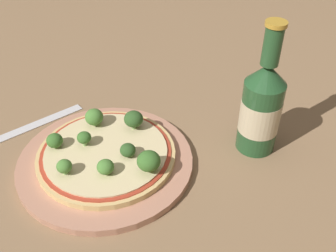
# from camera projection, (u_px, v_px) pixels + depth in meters

# --- Properties ---
(ground_plane) EXTENTS (3.00, 3.00, 0.00)m
(ground_plane) POSITION_uv_depth(u_px,v_px,m) (105.00, 169.00, 0.61)
(ground_plane) COLOR #846647
(plate) EXTENTS (0.27, 0.27, 0.01)m
(plate) POSITION_uv_depth(u_px,v_px,m) (106.00, 162.00, 0.61)
(plate) COLOR tan
(plate) RESTS_ON ground_plane
(pizza) EXTENTS (0.21, 0.21, 0.01)m
(pizza) POSITION_uv_depth(u_px,v_px,m) (106.00, 154.00, 0.61)
(pizza) COLOR tan
(pizza) RESTS_ON plate
(broccoli_floret_0) EXTENTS (0.03, 0.03, 0.03)m
(broccoli_floret_0) POSITION_uv_depth(u_px,v_px,m) (94.00, 117.00, 0.64)
(broccoli_floret_0) COLOR #7A9E5B
(broccoli_floret_0) RESTS_ON pizza
(broccoli_floret_1) EXTENTS (0.02, 0.02, 0.02)m
(broccoli_floret_1) POSITION_uv_depth(u_px,v_px,m) (105.00, 167.00, 0.56)
(broccoli_floret_1) COLOR #7A9E5B
(broccoli_floret_1) RESTS_ON pizza
(broccoli_floret_2) EXTENTS (0.02, 0.02, 0.02)m
(broccoli_floret_2) POSITION_uv_depth(u_px,v_px,m) (84.00, 138.00, 0.61)
(broccoli_floret_2) COLOR #7A9E5B
(broccoli_floret_2) RESTS_ON pizza
(broccoli_floret_3) EXTENTS (0.02, 0.02, 0.02)m
(broccoli_floret_3) POSITION_uv_depth(u_px,v_px,m) (128.00, 150.00, 0.59)
(broccoli_floret_3) COLOR #7A9E5B
(broccoli_floret_3) RESTS_ON pizza
(broccoli_floret_4) EXTENTS (0.02, 0.02, 0.02)m
(broccoli_floret_4) POSITION_uv_depth(u_px,v_px,m) (66.00, 168.00, 0.55)
(broccoli_floret_4) COLOR #7A9E5B
(broccoli_floret_4) RESTS_ON pizza
(broccoli_floret_5) EXTENTS (0.03, 0.03, 0.02)m
(broccoli_floret_5) POSITION_uv_depth(u_px,v_px,m) (55.00, 141.00, 0.60)
(broccoli_floret_5) COLOR #7A9E5B
(broccoli_floret_5) RESTS_ON pizza
(broccoli_floret_6) EXTENTS (0.03, 0.03, 0.03)m
(broccoli_floret_6) POSITION_uv_depth(u_px,v_px,m) (149.00, 161.00, 0.56)
(broccoli_floret_6) COLOR #7A9E5B
(broccoli_floret_6) RESTS_ON pizza
(broccoli_floret_7) EXTENTS (0.03, 0.03, 0.03)m
(broccoli_floret_7) POSITION_uv_depth(u_px,v_px,m) (134.00, 119.00, 0.64)
(broccoli_floret_7) COLOR #7A9E5B
(broccoli_floret_7) RESTS_ON pizza
(beer_bottle) EXTENTS (0.06, 0.06, 0.22)m
(beer_bottle) POSITION_uv_depth(u_px,v_px,m) (261.00, 107.00, 0.60)
(beer_bottle) COLOR #234C28
(beer_bottle) RESTS_ON ground_plane
(fork) EXTENTS (0.03, 0.18, 0.00)m
(fork) POSITION_uv_depth(u_px,v_px,m) (35.00, 124.00, 0.69)
(fork) COLOR silver
(fork) RESTS_ON ground_plane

